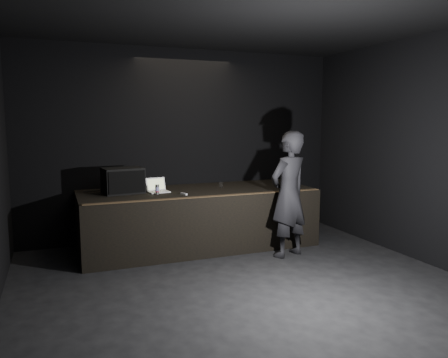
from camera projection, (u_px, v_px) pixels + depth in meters
The scene contains 11 objects.
ground at pixel (269, 307), 5.18m from camera, with size 7.00×7.00×0.00m, color black.
room_walls at pixel (272, 136), 4.91m from camera, with size 6.10×7.10×3.52m.
stage_riser at pixel (198, 218), 7.63m from camera, with size 4.00×1.50×1.00m, color black.
riser_lip at pixel (211, 196), 6.91m from camera, with size 3.92×0.10×0.01m, color brown.
stage_monitor at pixel (123, 181), 7.19m from camera, with size 0.69×0.54×0.42m.
cable at pixel (109, 189), 7.56m from camera, with size 0.02×0.02×0.89m, color black.
laptop at pixel (157, 188), 7.35m from camera, with size 0.37×0.34×0.23m.
beer_can at pixel (157, 189), 7.11m from camera, with size 0.07×0.07×0.16m.
plastic_cup at pixel (221, 185), 7.84m from camera, with size 0.08×0.08×0.09m, color white.
wii_remote at pixel (184, 194), 7.07m from camera, with size 0.03×0.15×0.03m, color silver.
person at pixel (289, 194), 7.01m from camera, with size 0.74×0.49×2.03m, color black.
Camera 1 is at (-2.30, -4.39, 2.20)m, focal length 35.00 mm.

